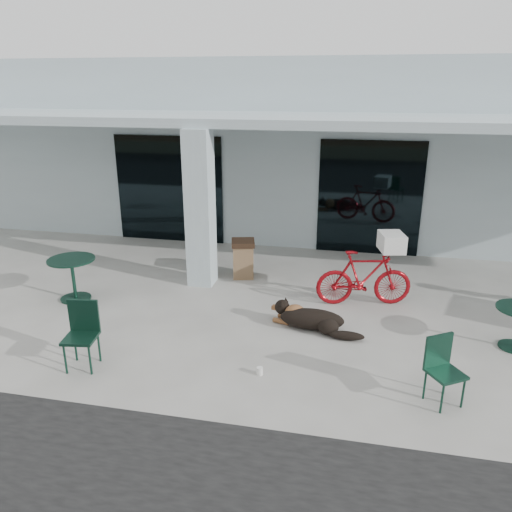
% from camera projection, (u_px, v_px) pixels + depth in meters
% --- Properties ---
extents(ground, '(80.00, 80.00, 0.00)m').
position_uv_depth(ground, '(249.00, 343.00, 7.95)').
color(ground, '#B7B5AD').
rests_on(ground, ground).
extents(building, '(22.00, 7.00, 4.50)m').
position_uv_depth(building, '(310.00, 141.00, 15.06)').
color(building, silver).
rests_on(building, ground).
extents(storefront_glass_left, '(2.80, 0.06, 2.70)m').
position_uv_depth(storefront_glass_left, '(169.00, 189.00, 12.73)').
color(storefront_glass_left, black).
rests_on(storefront_glass_left, ground).
extents(storefront_glass_right, '(2.40, 0.06, 2.70)m').
position_uv_depth(storefront_glass_right, '(369.00, 198.00, 11.75)').
color(storefront_glass_right, black).
rests_on(storefront_glass_right, ground).
extents(column, '(0.50, 0.50, 3.12)m').
position_uv_depth(column, '(200.00, 209.00, 9.85)').
color(column, silver).
rests_on(column, ground).
extents(overhang, '(22.00, 2.80, 0.18)m').
position_uv_depth(overhang, '(287.00, 120.00, 10.22)').
color(overhang, silver).
rests_on(overhang, column).
extents(bicycle, '(1.83, 0.87, 1.06)m').
position_uv_depth(bicycle, '(364.00, 278.00, 9.19)').
color(bicycle, maroon).
rests_on(bicycle, ground).
extents(laundry_basket, '(0.52, 0.62, 0.32)m').
position_uv_depth(laundry_basket, '(392.00, 242.00, 8.96)').
color(laundry_basket, white).
rests_on(laundry_basket, bicycle).
extents(dog, '(1.31, 0.77, 0.41)m').
position_uv_depth(dog, '(312.00, 318.00, 8.35)').
color(dog, black).
rests_on(dog, ground).
extents(cup_near_dog, '(0.12, 0.12, 0.11)m').
position_uv_depth(cup_near_dog, '(260.00, 371.00, 7.08)').
color(cup_near_dog, white).
rests_on(cup_near_dog, ground).
extents(cafe_table_near, '(1.12, 1.12, 0.82)m').
position_uv_depth(cafe_table_near, '(74.00, 279.00, 9.45)').
color(cafe_table_near, '#123528').
rests_on(cafe_table_near, ground).
extents(cafe_chair_near, '(0.51, 0.55, 0.98)m').
position_uv_depth(cafe_chair_near, '(80.00, 337.00, 7.13)').
color(cafe_chair_near, '#123528').
rests_on(cafe_chair_near, ground).
extents(cafe_chair_far_a, '(0.58, 0.60, 0.90)m').
position_uv_depth(cafe_chair_far_a, '(446.00, 373.00, 6.33)').
color(cafe_chair_far_a, '#123528').
rests_on(cafe_chair_far_a, ground).
extents(trash_receptacle, '(0.58, 0.58, 0.81)m').
position_uv_depth(trash_receptacle, '(243.00, 259.00, 10.55)').
color(trash_receptacle, brown).
rests_on(trash_receptacle, ground).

